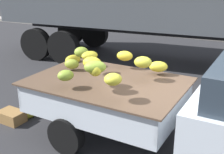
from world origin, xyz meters
TOP-DOWN VIEW (x-y plane):
  - ground at (0.00, 0.00)m, footprint 220.00×220.00m
  - curb_strip at (0.00, 9.47)m, footprint 80.00×0.80m
  - pickup_truck at (0.74, -0.19)m, footprint 4.92×2.19m
  - fallen_banana_bunch_near_tailgate at (-2.91, -0.12)m, footprint 0.26×0.33m
  - produce_crate at (-3.13, -0.42)m, footprint 0.55×0.41m

SIDE VIEW (x-z plane):
  - ground at x=0.00m, z-range 0.00..0.00m
  - curb_strip at x=0.00m, z-range 0.00..0.16m
  - fallen_banana_bunch_near_tailgate at x=-2.91m, z-range 0.00..0.21m
  - produce_crate at x=-3.13m, z-range 0.00..0.23m
  - pickup_truck at x=0.74m, z-range 0.04..1.74m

